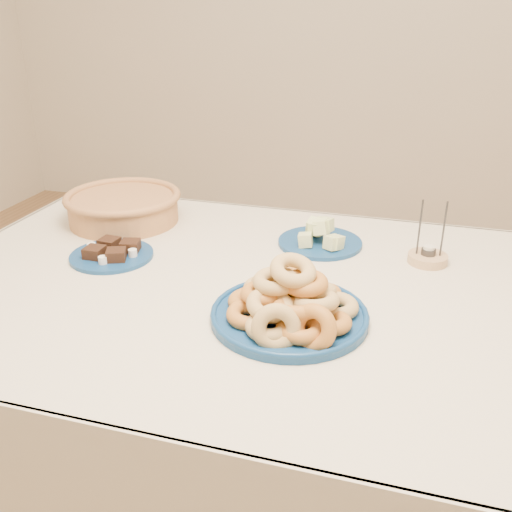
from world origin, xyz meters
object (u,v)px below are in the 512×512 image
object	(u,v)px
melon_plate	(320,237)
donut_platter	(290,306)
dining_table	(262,323)
candle_holder	(428,257)
brownie_plate	(112,253)
wicker_basket	(123,206)

from	to	relation	value
melon_plate	donut_platter	bearing A→B (deg)	-88.06
dining_table	candle_holder	world-z (taller)	candle_holder
donut_platter	dining_table	bearing A→B (deg)	125.51
brownie_plate	candle_holder	bearing A→B (deg)	14.17
donut_platter	wicker_basket	bearing A→B (deg)	144.98
donut_platter	wicker_basket	distance (m)	0.77
wicker_basket	candle_holder	world-z (taller)	candle_holder
dining_table	wicker_basket	world-z (taller)	wicker_basket
dining_table	donut_platter	xyz separation A→B (m)	(0.10, -0.15, 0.14)
dining_table	wicker_basket	size ratio (longest dim) A/B	4.14
melon_plate	brownie_plate	bearing A→B (deg)	-155.12
wicker_basket	melon_plate	bearing A→B (deg)	-1.22
dining_table	brownie_plate	xyz separation A→B (m)	(-0.43, 0.04, 0.12)
brownie_plate	candle_holder	size ratio (longest dim) A/B	1.49
melon_plate	brownie_plate	size ratio (longest dim) A/B	1.19
dining_table	candle_holder	bearing A→B (deg)	33.17
dining_table	melon_plate	world-z (taller)	melon_plate
melon_plate	candle_holder	xyz separation A→B (m)	(0.29, -0.04, -0.01)
brownie_plate	melon_plate	bearing A→B (deg)	24.88
dining_table	brownie_plate	distance (m)	0.45
candle_holder	melon_plate	bearing A→B (deg)	172.99
melon_plate	candle_holder	size ratio (longest dim) A/B	1.77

